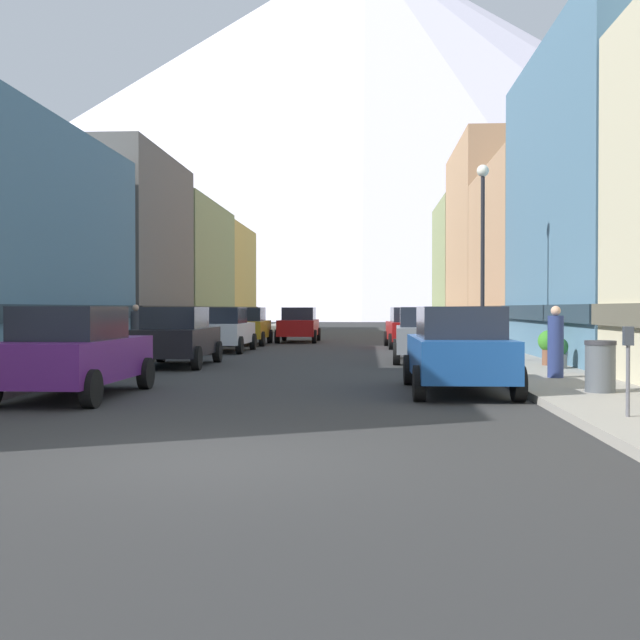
# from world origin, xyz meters

# --- Properties ---
(ground_plane) EXTENTS (400.00, 400.00, 0.00)m
(ground_plane) POSITION_xyz_m (0.00, 0.00, 0.00)
(ground_plane) COLOR #2D2D2D
(sidewalk_left) EXTENTS (2.50, 100.00, 0.15)m
(sidewalk_left) POSITION_xyz_m (-6.25, 35.00, 0.07)
(sidewalk_left) COLOR gray
(sidewalk_left) RESTS_ON ground
(sidewalk_right) EXTENTS (2.50, 100.00, 0.15)m
(sidewalk_right) POSITION_xyz_m (6.25, 35.00, 0.07)
(sidewalk_right) COLOR gray
(sidewalk_right) RESTS_ON ground
(storefront_left_2) EXTENTS (6.37, 10.44, 9.05)m
(storefront_left_2) POSITION_xyz_m (-10.54, 28.65, 4.37)
(storefront_left_2) COLOR #66605B
(storefront_left_2) RESTS_ON ground
(storefront_left_3) EXTENTS (6.93, 13.02, 8.34)m
(storefront_left_3) POSITION_xyz_m (-10.82, 40.79, 4.02)
(storefront_left_3) COLOR #8C9966
(storefront_left_3) RESTS_ON ground
(storefront_left_4) EXTENTS (6.92, 11.16, 8.09)m
(storefront_left_4) POSITION_xyz_m (-10.81, 52.90, 3.90)
(storefront_left_4) COLOR #D8B259
(storefront_left_4) RESTS_ON ground
(storefront_right_2) EXTENTS (8.52, 11.82, 8.46)m
(storefront_right_2) POSITION_xyz_m (11.61, 29.56, 4.08)
(storefront_right_2) COLOR tan
(storefront_right_2) RESTS_ON ground
(storefront_right_3) EXTENTS (7.68, 12.51, 11.96)m
(storefront_right_3) POSITION_xyz_m (11.19, 41.85, 5.80)
(storefront_right_3) COLOR tan
(storefront_right_3) RESTS_ON ground
(storefront_right_4) EXTENTS (6.99, 11.64, 10.01)m
(storefront_right_4) POSITION_xyz_m (10.85, 54.28, 4.84)
(storefront_right_4) COLOR #8C9966
(storefront_right_4) RESTS_ON ground
(car_left_0) EXTENTS (2.11, 4.42, 1.78)m
(car_left_0) POSITION_xyz_m (-3.80, 6.22, 0.90)
(car_left_0) COLOR #591E72
(car_left_0) RESTS_ON ground
(car_left_1) EXTENTS (2.09, 4.42, 1.78)m
(car_left_1) POSITION_xyz_m (-3.80, 14.67, 0.90)
(car_left_1) COLOR black
(car_left_1) RESTS_ON ground
(car_left_2) EXTENTS (2.11, 4.42, 1.78)m
(car_left_2) POSITION_xyz_m (-3.80, 22.51, 0.90)
(car_left_2) COLOR silver
(car_left_2) RESTS_ON ground
(car_left_3) EXTENTS (2.11, 4.42, 1.78)m
(car_left_3) POSITION_xyz_m (-3.80, 28.60, 0.90)
(car_left_3) COLOR #B28419
(car_left_3) RESTS_ON ground
(car_right_0) EXTENTS (2.09, 4.41, 1.78)m
(car_right_0) POSITION_xyz_m (3.80, 7.55, 0.90)
(car_right_0) COLOR #19478C
(car_right_0) RESTS_ON ground
(car_right_1) EXTENTS (2.20, 4.46, 1.78)m
(car_right_1) POSITION_xyz_m (3.80, 17.14, 0.90)
(car_right_1) COLOR slate
(car_right_1) RESTS_ON ground
(car_right_2) EXTENTS (2.21, 4.47, 1.78)m
(car_right_2) POSITION_xyz_m (3.80, 26.17, 0.90)
(car_right_2) COLOR #9E1111
(car_right_2) RESTS_ON ground
(car_driving_0) EXTENTS (2.06, 4.40, 1.78)m
(car_driving_0) POSITION_xyz_m (-1.60, 31.95, 0.90)
(car_driving_0) COLOR #9E1111
(car_driving_0) RESTS_ON ground
(parking_meter_near) EXTENTS (0.14, 0.10, 1.33)m
(parking_meter_near) POSITION_xyz_m (5.75, 2.93, 1.01)
(parking_meter_near) COLOR #595960
(parking_meter_near) RESTS_ON sidewalk_right
(trash_bin_right) EXTENTS (0.59, 0.59, 0.98)m
(trash_bin_right) POSITION_xyz_m (6.35, 6.42, 0.64)
(trash_bin_right) COLOR #4C5156
(trash_bin_right) RESTS_ON sidewalk_right
(potted_plant_0) EXTENTS (0.61, 0.61, 0.98)m
(potted_plant_0) POSITION_xyz_m (7.00, 13.59, 0.73)
(potted_plant_0) COLOR brown
(potted_plant_0) RESTS_ON sidewalk_right
(potted_plant_1) EXTENTS (0.50, 0.50, 0.83)m
(potted_plant_1) POSITION_xyz_m (7.00, 12.46, 0.58)
(potted_plant_1) COLOR gray
(potted_plant_1) RESTS_ON sidewalk_right
(pedestrian_0) EXTENTS (0.36, 0.36, 1.65)m
(pedestrian_0) POSITION_xyz_m (6.25, 9.58, 0.91)
(pedestrian_0) COLOR navy
(pedestrian_0) RESTS_ON sidewalk_right
(pedestrian_1) EXTENTS (0.36, 0.36, 1.73)m
(pedestrian_1) POSITION_xyz_m (-6.25, 18.70, 0.95)
(pedestrian_1) COLOR #333338
(pedestrian_1) RESTS_ON sidewalk_left
(streetlamp_right) EXTENTS (0.36, 0.36, 5.86)m
(streetlamp_right) POSITION_xyz_m (5.35, 14.95, 3.99)
(streetlamp_right) COLOR black
(streetlamp_right) RESTS_ON sidewalk_right
(mountain_backdrop) EXTENTS (339.50, 339.50, 123.97)m
(mountain_backdrop) POSITION_xyz_m (1.24, 260.00, 61.99)
(mountain_backdrop) COLOR silver
(mountain_backdrop) RESTS_ON ground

